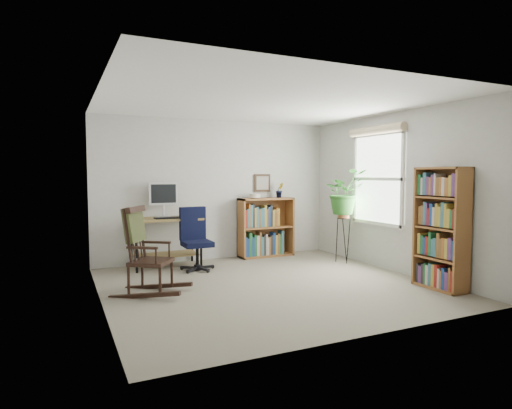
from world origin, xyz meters
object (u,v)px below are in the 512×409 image
office_chair (197,239)px  tall_bookshelf (441,228)px  rocking_chair (151,250)px  low_bookshelf (266,227)px  desk (166,242)px

office_chair → tall_bookshelf: 3.45m
tall_bookshelf → rocking_chair: bearing=158.8°
rocking_chair → office_chair: bearing=-6.8°
rocking_chair → low_bookshelf: 2.84m
desk → low_bookshelf: (1.83, 0.12, 0.13)m
desk → office_chair: (0.38, -0.46, 0.10)m
low_bookshelf → tall_bookshelf: size_ratio=0.67×
low_bookshelf → office_chair: bearing=-158.5°
office_chair → rocking_chair: rocking_chair is taller
rocking_chair → low_bookshelf: rocking_chair is taller
desk → rocking_chair: 1.56m
office_chair → rocking_chair: bearing=-135.0°
desk → office_chair: size_ratio=1.11×
office_chair → low_bookshelf: bearing=18.1°
desk → rocking_chair: (-0.52, -1.47, 0.16)m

